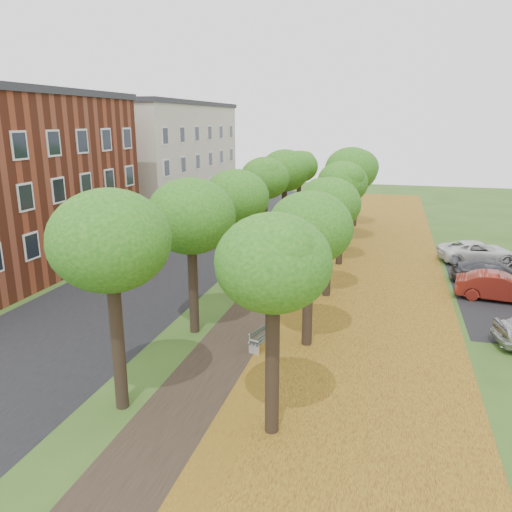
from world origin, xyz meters
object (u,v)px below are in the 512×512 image
Objects in this scene: car_grey at (494,273)px; car_red at (500,287)px; car_white at (478,252)px; bench at (263,338)px.

car_red is at bearing -176.34° from car_grey.
car_red reaches higher than car_white.
car_red is 0.93× the size of car_grey.
car_grey is at bearing 168.87° from car_white.
car_red is 2.60m from car_grey.
car_red reaches higher than bench.
car_grey is (0.18, 2.60, -0.04)m from car_red.
car_white reaches higher than bench.
car_grey is 0.93× the size of car_white.
car_red reaches higher than car_grey.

